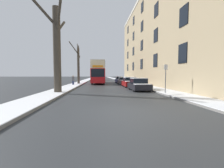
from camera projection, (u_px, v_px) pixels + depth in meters
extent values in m
plane|color=#303335|center=(125.00, 112.00, 6.90)|extent=(320.00, 320.00, 0.00)
cube|color=slate|center=(89.00, 79.00, 59.19)|extent=(2.22, 130.00, 0.13)
cube|color=white|center=(89.00, 79.00, 59.18)|extent=(2.20, 130.00, 0.03)
cube|color=slate|center=(116.00, 79.00, 60.06)|extent=(2.22, 130.00, 0.13)
cube|color=white|center=(116.00, 79.00, 60.06)|extent=(2.20, 130.00, 0.03)
cube|color=tan|center=(166.00, 38.00, 27.36)|extent=(9.00, 38.60, 16.87)
cube|color=black|center=(183.00, 53.00, 13.76)|extent=(0.08, 1.40, 1.80)
cube|color=black|center=(155.00, 61.00, 20.52)|extent=(0.08, 1.40, 1.80)
cube|color=black|center=(142.00, 64.00, 27.28)|extent=(0.08, 1.40, 1.80)
cube|color=black|center=(133.00, 66.00, 34.03)|extent=(0.08, 1.40, 1.80)
cube|color=black|center=(128.00, 68.00, 40.79)|extent=(0.08, 1.40, 1.80)
cube|color=black|center=(184.00, 16.00, 13.55)|extent=(0.08, 1.40, 1.80)
cube|color=black|center=(156.00, 36.00, 20.31)|extent=(0.08, 1.40, 1.80)
cube|color=black|center=(142.00, 45.00, 27.07)|extent=(0.08, 1.40, 1.80)
cube|color=black|center=(133.00, 51.00, 33.83)|extent=(0.08, 1.40, 1.80)
cube|color=black|center=(128.00, 55.00, 40.59)|extent=(0.08, 1.40, 1.80)
cube|color=black|center=(156.00, 10.00, 20.11)|extent=(0.08, 1.40, 1.80)
cube|color=black|center=(142.00, 26.00, 26.87)|extent=(0.08, 1.40, 1.80)
cube|color=black|center=(133.00, 36.00, 33.63)|extent=(0.08, 1.40, 1.80)
cube|color=black|center=(128.00, 43.00, 40.39)|extent=(0.08, 1.40, 1.80)
cube|color=black|center=(142.00, 7.00, 26.66)|extent=(0.08, 1.40, 1.80)
cube|color=black|center=(134.00, 21.00, 33.42)|extent=(0.08, 1.40, 1.80)
cube|color=black|center=(128.00, 30.00, 40.18)|extent=(0.08, 1.40, 1.80)
cylinder|color=#423A30|center=(57.00, 51.00, 13.70)|extent=(0.67, 0.67, 7.87)
cylinder|color=#423A30|center=(44.00, 13.00, 12.90)|extent=(1.93, 1.37, 2.07)
cylinder|color=#423A30|center=(61.00, 27.00, 14.41)|extent=(0.57, 1.89, 1.68)
cylinder|color=#423A30|center=(59.00, 15.00, 12.87)|extent=(1.12, 1.67, 3.06)
cylinder|color=#423A30|center=(78.00, 66.00, 27.18)|extent=(0.43, 0.43, 6.64)
cylinder|color=#423A30|center=(74.00, 48.00, 26.22)|extent=(1.49, 1.63, 2.05)
cylinder|color=#423A30|center=(79.00, 58.00, 28.08)|extent=(0.19, 2.07, 1.30)
cylinder|color=#423A30|center=(78.00, 49.00, 27.55)|extent=(0.49, 1.33, 1.98)
cylinder|color=#423A30|center=(78.00, 50.00, 26.59)|extent=(0.36, 1.02, 1.55)
cube|color=red|center=(98.00, 76.00, 30.69)|extent=(2.50, 11.30, 2.52)
cube|color=beige|center=(98.00, 66.00, 30.57)|extent=(2.45, 11.08, 1.35)
cube|color=beige|center=(98.00, 63.00, 30.52)|extent=(2.45, 11.08, 0.12)
cube|color=black|center=(98.00, 73.00, 30.66)|extent=(2.53, 9.95, 1.31)
cube|color=black|center=(98.00, 66.00, 30.56)|extent=(2.53, 9.95, 1.03)
cube|color=black|center=(98.00, 73.00, 25.05)|extent=(2.25, 0.06, 1.37)
cube|color=orange|center=(98.00, 66.00, 24.98)|extent=(1.75, 0.05, 0.32)
cylinder|color=black|center=(92.00, 81.00, 27.29)|extent=(0.30, 1.11, 1.11)
cylinder|color=black|center=(104.00, 81.00, 27.46)|extent=(0.30, 1.11, 1.11)
cylinder|color=black|center=(94.00, 80.00, 33.81)|extent=(0.30, 1.11, 1.11)
cylinder|color=black|center=(103.00, 80.00, 33.99)|extent=(0.30, 1.11, 1.11)
cube|color=black|center=(139.00, 86.00, 16.75)|extent=(1.83, 4.00, 0.60)
cube|color=black|center=(138.00, 81.00, 16.88)|extent=(1.57, 2.00, 0.57)
cube|color=white|center=(138.00, 78.00, 16.86)|extent=(1.54, 1.90, 0.05)
cube|color=white|center=(142.00, 84.00, 15.32)|extent=(1.65, 1.04, 0.04)
cylinder|color=black|center=(134.00, 89.00, 15.50)|extent=(0.20, 0.63, 0.63)
cylinder|color=black|center=(149.00, 88.00, 15.63)|extent=(0.20, 0.63, 0.63)
cylinder|color=black|center=(130.00, 87.00, 17.89)|extent=(0.20, 0.63, 0.63)
cylinder|color=black|center=(143.00, 87.00, 18.02)|extent=(0.20, 0.63, 0.63)
cube|color=maroon|center=(130.00, 83.00, 21.85)|extent=(1.84, 4.35, 0.66)
cube|color=black|center=(129.00, 79.00, 21.98)|extent=(1.58, 2.18, 0.52)
cube|color=white|center=(129.00, 77.00, 21.97)|extent=(1.54, 2.07, 0.10)
cube|color=white|center=(132.00, 81.00, 20.29)|extent=(1.65, 1.14, 0.08)
cylinder|color=black|center=(126.00, 85.00, 20.49)|extent=(0.20, 0.64, 0.64)
cylinder|color=black|center=(137.00, 85.00, 20.63)|extent=(0.20, 0.64, 0.64)
cylinder|color=black|center=(123.00, 84.00, 23.09)|extent=(0.20, 0.64, 0.64)
cylinder|color=black|center=(133.00, 84.00, 23.22)|extent=(0.20, 0.64, 0.64)
cube|color=#474C56|center=(123.00, 82.00, 27.53)|extent=(1.79, 4.46, 0.62)
cube|color=black|center=(123.00, 79.00, 27.67)|extent=(1.54, 2.23, 0.52)
cube|color=white|center=(123.00, 77.00, 27.66)|extent=(1.50, 2.12, 0.10)
cube|color=white|center=(125.00, 80.00, 25.94)|extent=(1.61, 1.16, 0.08)
cylinder|color=black|center=(120.00, 83.00, 26.15)|extent=(0.20, 0.64, 0.64)
cylinder|color=black|center=(129.00, 83.00, 26.27)|extent=(0.20, 0.64, 0.64)
cylinder|color=black|center=(118.00, 82.00, 28.81)|extent=(0.20, 0.64, 0.64)
cylinder|color=black|center=(126.00, 82.00, 28.94)|extent=(0.20, 0.64, 0.64)
cube|color=navy|center=(120.00, 81.00, 32.88)|extent=(1.74, 3.90, 0.61)
cube|color=black|center=(120.00, 78.00, 33.00)|extent=(1.49, 1.95, 0.57)
cube|color=white|center=(120.00, 77.00, 32.98)|extent=(1.46, 1.85, 0.06)
cube|color=white|center=(120.00, 79.00, 31.48)|extent=(1.56, 1.02, 0.05)
cylinder|color=black|center=(117.00, 82.00, 31.66)|extent=(0.20, 0.67, 0.67)
cylinder|color=black|center=(124.00, 82.00, 31.79)|extent=(0.20, 0.67, 0.67)
cylinder|color=black|center=(116.00, 81.00, 33.99)|extent=(0.20, 0.67, 0.67)
cylinder|color=black|center=(122.00, 81.00, 34.11)|extent=(0.20, 0.67, 0.67)
cube|color=#333842|center=(95.00, 76.00, 49.33)|extent=(1.97, 5.67, 2.29)
cube|color=black|center=(95.00, 74.00, 46.49)|extent=(1.73, 0.06, 1.01)
cylinder|color=black|center=(92.00, 79.00, 47.51)|extent=(0.22, 0.68, 0.68)
cylinder|color=black|center=(97.00, 79.00, 47.66)|extent=(0.22, 0.68, 0.68)
cylinder|color=black|center=(93.00, 79.00, 51.13)|extent=(0.22, 0.68, 0.68)
cylinder|color=black|center=(98.00, 79.00, 51.27)|extent=(0.22, 0.68, 0.68)
cylinder|color=navy|center=(74.00, 83.00, 24.34)|extent=(0.17, 0.17, 0.76)
cylinder|color=navy|center=(73.00, 83.00, 24.36)|extent=(0.17, 0.17, 0.76)
cylinder|color=#47474C|center=(73.00, 79.00, 24.31)|extent=(0.35, 0.35, 0.66)
sphere|color=#8C6647|center=(73.00, 76.00, 24.28)|extent=(0.21, 0.21, 0.21)
cylinder|color=#4C4F54|center=(165.00, 80.00, 13.05)|extent=(0.07, 0.07, 2.66)
cube|color=silver|center=(166.00, 67.00, 12.96)|extent=(0.32, 0.02, 0.44)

